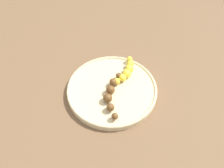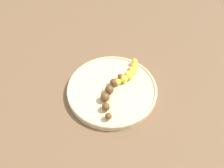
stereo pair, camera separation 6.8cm
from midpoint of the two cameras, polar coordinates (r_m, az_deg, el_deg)
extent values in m
plane|color=brown|center=(0.71, 2.74, -2.11)|extent=(2.40, 2.40, 0.00)
cylinder|color=#D1B784|center=(0.71, 2.77, -1.67)|extent=(0.29, 0.29, 0.02)
torus|color=#D1B784|center=(0.70, 2.79, -1.21)|extent=(0.29, 0.29, 0.01)
sphere|color=#593819|center=(0.71, 5.03, 1.82)|extent=(0.02, 0.02, 0.02)
sphere|color=#593819|center=(0.69, 3.30, 0.30)|extent=(0.02, 0.02, 0.02)
sphere|color=#593819|center=(0.67, 2.05, -1.62)|extent=(0.03, 0.03, 0.03)
sphere|color=#593819|center=(0.65, 1.40, -3.85)|extent=(0.03, 0.03, 0.03)
sphere|color=#593819|center=(0.64, 1.43, -6.28)|extent=(0.02, 0.02, 0.02)
sphere|color=#593819|center=(0.62, 2.22, -8.78)|extent=(0.02, 0.02, 0.02)
sphere|color=yellow|center=(0.70, 4.36, 0.43)|extent=(0.02, 0.02, 0.02)
sphere|color=yellow|center=(0.70, 6.00, 1.16)|extent=(0.02, 0.02, 0.02)
sphere|color=yellow|center=(0.72, 7.29, 2.14)|extent=(0.03, 0.03, 0.03)
sphere|color=yellow|center=(0.73, 8.18, 3.30)|extent=(0.03, 0.03, 0.03)
sphere|color=yellow|center=(0.75, 8.63, 4.56)|extent=(0.02, 0.02, 0.02)
sphere|color=yellow|center=(0.77, 8.64, 5.83)|extent=(0.02, 0.02, 0.02)
camera|label=1|loc=(0.03, -87.13, 3.48)|focal=34.32mm
camera|label=2|loc=(0.03, 92.87, -3.48)|focal=34.32mm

